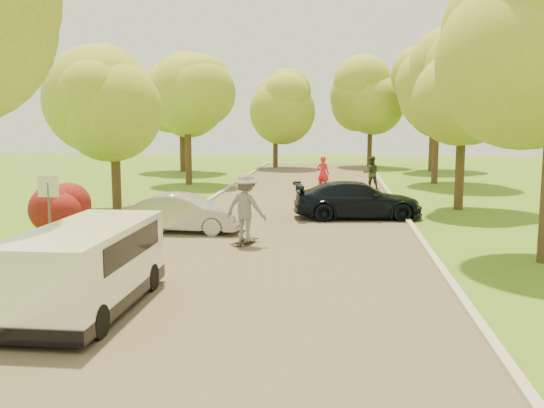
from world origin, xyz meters
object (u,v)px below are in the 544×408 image
at_px(street_sign, 49,199).
at_px(silver_sedan, 184,213).
at_px(longboard, 246,241).
at_px(dark_sedan, 357,200).
at_px(person_striped, 323,174).
at_px(person_olive, 371,173).
at_px(minivan, 88,266).
at_px(skateboarder, 246,207).

bearing_deg(street_sign, silver_sedan, 58.36).
height_order(street_sign, longboard, street_sign).
bearing_deg(street_sign, dark_sedan, 42.33).
relative_size(person_striped, person_olive, 1.00).
height_order(dark_sedan, longboard, dark_sedan).
distance_m(street_sign, silver_sedan, 4.86).
height_order(minivan, silver_sedan, minivan).
bearing_deg(street_sign, minivan, -55.89).
height_order(longboard, person_olive, person_olive).
relative_size(street_sign, dark_sedan, 0.47).
xyz_separation_m(minivan, skateboarder, (2.07, 6.27, 0.25)).
bearing_deg(person_striped, dark_sedan, 118.96).
bearing_deg(silver_sedan, person_striped, -15.97).
distance_m(minivan, silver_sedan, 8.03).
height_order(minivan, dark_sedan, minivan).
height_order(minivan, longboard, minivan).
relative_size(minivan, person_olive, 2.50).
height_order(dark_sedan, person_olive, person_olive).
height_order(street_sign, dark_sedan, street_sign).
bearing_deg(skateboarder, longboard, -55.02).
xyz_separation_m(minivan, longboard, (2.07, 6.27, -0.74)).
distance_m(street_sign, person_olive, 18.78).
distance_m(dark_sedan, person_olive, 9.11).
relative_size(minivan, longboard, 4.22).
relative_size(longboard, person_olive, 0.59).
bearing_deg(longboard, silver_sedan, -16.96).
relative_size(street_sign, skateboarder, 1.12).
distance_m(longboard, skateboarder, 0.99).
xyz_separation_m(street_sign, minivan, (2.69, -3.97, -0.71)).
bearing_deg(longboard, street_sign, 46.76).
height_order(dark_sedan, skateboarder, skateboarder).
bearing_deg(longboard, person_striped, -77.04).
bearing_deg(silver_sedan, street_sign, 151.85).
bearing_deg(minivan, longboard, 71.92).
distance_m(street_sign, dark_sedan, 10.99).
bearing_deg(silver_sedan, minivan, -175.17).
bearing_deg(dark_sedan, street_sign, 124.57).
relative_size(street_sign, silver_sedan, 0.58).
bearing_deg(longboard, minivan, 92.69).
relative_size(dark_sedan, person_striped, 2.67).
xyz_separation_m(longboard, skateboarder, (0.00, -0.00, 0.99)).
xyz_separation_m(longboard, person_striped, (1.89, 13.51, 0.76)).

